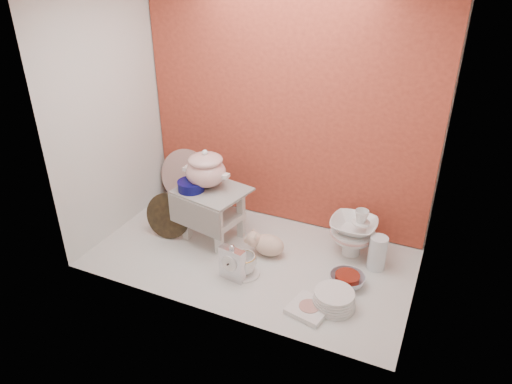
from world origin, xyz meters
TOP-DOWN VIEW (x-y plane):
  - ground at (0.00, 0.00)m, footprint 1.80×1.80m
  - niche_shell at (0.00, 0.18)m, footprint 1.86×1.03m
  - step_stool at (-0.30, 0.10)m, footprint 0.44×0.40m
  - soup_tureen at (-0.35, 0.12)m, footprint 0.35×0.35m
  - cobalt_bowl at (-0.41, 0.05)m, footprint 0.19×0.19m
  - floral_platter at (-0.69, 0.43)m, footprint 0.39×0.13m
  - blue_white_vase at (-0.59, 0.37)m, footprint 0.27×0.27m
  - lacquer_tray at (-0.56, -0.00)m, footprint 0.29×0.12m
  - mantel_clock at (-0.01, -0.22)m, footprint 0.15×0.07m
  - plush_pig at (0.08, 0.06)m, footprint 0.25×0.19m
  - teacup_saucer at (0.03, -0.16)m, footprint 0.23×0.23m
  - gold_rim_teacup at (0.03, -0.16)m, footprint 0.18×0.18m
  - lattice_dish at (0.45, -0.29)m, footprint 0.22×0.22m
  - dinner_plate_stack at (0.55, -0.21)m, footprint 0.29×0.29m
  - crystal_bowl at (0.57, -0.02)m, footprint 0.23×0.23m
  - clear_glass_vase at (0.67, 0.19)m, footprint 0.12×0.12m
  - porcelain_tower at (0.51, 0.28)m, footprint 0.31×0.31m

SIDE VIEW (x-z plane):
  - ground at x=0.00m, z-range 0.00..0.00m
  - teacup_saucer at x=0.03m, z-range 0.00..0.01m
  - lattice_dish at x=0.45m, z-range 0.00..0.03m
  - crystal_bowl at x=0.57m, z-range 0.00..0.06m
  - dinner_plate_stack at x=0.55m, z-range 0.00..0.09m
  - gold_rim_teacup at x=0.03m, z-range 0.01..0.12m
  - plush_pig at x=0.08m, z-range 0.00..0.14m
  - clear_glass_vase at x=0.67m, z-range 0.00..0.20m
  - mantel_clock at x=-0.01m, z-range 0.00..0.21m
  - blue_white_vase at x=-0.59m, z-range 0.00..0.24m
  - lacquer_tray at x=-0.56m, z-range 0.00..0.28m
  - porcelain_tower at x=0.51m, z-range 0.00..0.30m
  - step_stool at x=-0.30m, z-range 0.00..0.33m
  - floral_platter at x=-0.69m, z-range 0.00..0.38m
  - cobalt_bowl at x=-0.41m, z-range 0.33..0.38m
  - soup_tureen at x=-0.35m, z-range 0.33..0.57m
  - niche_shell at x=0.00m, z-range 0.17..1.70m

